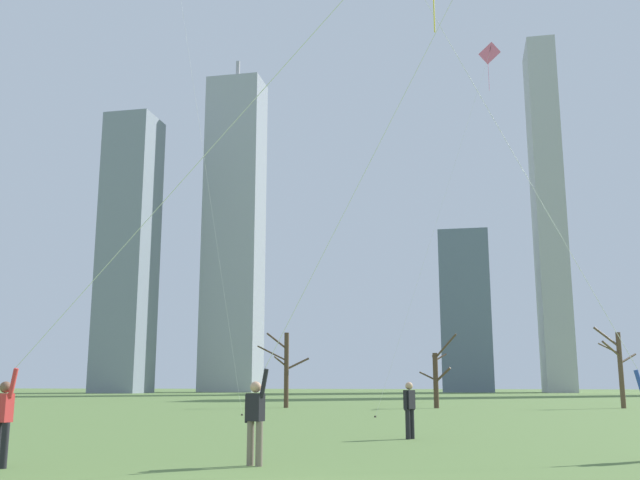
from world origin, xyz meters
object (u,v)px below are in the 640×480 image
at_px(kite_flyer_midfield_right_purple, 578,281).
at_px(kite_flyer_far_back_green, 312,301).
at_px(bystander_strolling_midfield, 410,407).
at_px(bare_tree_center, 286,367).
at_px(distant_kite_drifting_right_pink, 482,77).
at_px(bare_tree_leftmost, 619,365).
at_px(bare_tree_far_right_edge, 437,376).
at_px(kite_flyer_foreground_left_yellow, 57,353).

xyz_separation_m(kite_flyer_midfield_right_purple, kite_flyer_far_back_green, (-5.46, -3.20, -0.68)).
bearing_deg(bystander_strolling_midfield, kite_flyer_midfield_right_purple, -47.50).
xyz_separation_m(kite_flyer_far_back_green, bare_tree_center, (-9.01, 33.59, -0.52)).
distance_m(kite_flyer_midfield_right_purple, kite_flyer_far_back_green, 6.37).
bearing_deg(kite_flyer_far_back_green, bare_tree_center, 105.01).
bearing_deg(distant_kite_drifting_right_pink, kite_flyer_far_back_green, -100.28).
relative_size(kite_flyer_far_back_green, bare_tree_leftmost, 3.53).
bearing_deg(bare_tree_leftmost, bystander_strolling_midfield, -111.40).
height_order(bystander_strolling_midfield, distant_kite_drifting_right_pink, distant_kite_drifting_right_pink).
relative_size(distant_kite_drifting_right_pink, bare_tree_leftmost, 3.77).
bearing_deg(kite_flyer_midfield_right_purple, distant_kite_drifting_right_pink, 93.20).
xyz_separation_m(bare_tree_leftmost, bare_tree_far_right_edge, (-11.73, -2.14, -0.67)).
xyz_separation_m(kite_flyer_foreground_left_yellow, bare_tree_center, (-4.47, 35.09, 0.51)).
relative_size(bystander_strolling_midfield, bare_tree_far_right_edge, 0.34).
relative_size(bare_tree_leftmost, bare_tree_far_right_edge, 1.11).
distance_m(kite_flyer_foreground_left_yellow, bare_tree_leftmost, 42.07).
relative_size(kite_flyer_midfield_right_purple, kite_flyer_far_back_green, 1.11).
height_order(kite_flyer_foreground_left_yellow, bare_tree_center, kite_flyer_foreground_left_yellow).
xyz_separation_m(kite_flyer_far_back_green, bare_tree_far_right_edge, (0.89, 34.76, -1.09)).
relative_size(kite_flyer_foreground_left_yellow, distant_kite_drifting_right_pink, 0.46).
distance_m(distant_kite_drifting_right_pink, bare_tree_far_right_edge, 19.56).
distance_m(bystander_strolling_midfield, bare_tree_center, 27.77).
height_order(kite_flyer_midfield_right_purple, bare_tree_center, kite_flyer_midfield_right_purple).
xyz_separation_m(kite_flyer_far_back_green, kite_flyer_foreground_left_yellow, (-4.53, -1.50, -1.03)).
height_order(kite_flyer_foreground_left_yellow, bystander_strolling_midfield, kite_flyer_foreground_left_yellow).
bearing_deg(bare_tree_far_right_edge, bystander_strolling_midfield, -89.29).
height_order(kite_flyer_far_back_green, bare_tree_center, kite_flyer_far_back_green).
height_order(kite_flyer_far_back_green, kite_flyer_foreground_left_yellow, kite_flyer_far_back_green).
distance_m(kite_flyer_midfield_right_purple, bare_tree_far_right_edge, 31.94).
bearing_deg(distant_kite_drifting_right_pink, bare_tree_center, 143.66).
height_order(kite_flyer_midfield_right_purple, kite_flyer_foreground_left_yellow, kite_flyer_midfield_right_purple).
distance_m(kite_flyer_foreground_left_yellow, bystander_strolling_midfield, 11.03).
bearing_deg(bare_tree_leftmost, distant_kite_drifting_right_pink, -122.36).
bearing_deg(bare_tree_far_right_edge, bare_tree_leftmost, 10.36).
height_order(distant_kite_drifting_right_pink, bare_tree_far_right_edge, distant_kite_drifting_right_pink).
height_order(kite_flyer_foreground_left_yellow, distant_kite_drifting_right_pink, distant_kite_drifting_right_pink).
relative_size(kite_flyer_foreground_left_yellow, bare_tree_leftmost, 1.74).
xyz_separation_m(kite_flyer_midfield_right_purple, kite_flyer_foreground_left_yellow, (-10.00, -4.70, -1.71)).
xyz_separation_m(kite_flyer_foreground_left_yellow, bare_tree_far_right_edge, (5.43, 36.26, -0.06)).
relative_size(kite_flyer_midfield_right_purple, bystander_strolling_midfield, 12.74).
bearing_deg(bystander_strolling_midfield, kite_flyer_foreground_left_yellow, -121.70).
xyz_separation_m(kite_flyer_midfield_right_purple, bare_tree_far_right_edge, (-4.57, 31.56, -1.77)).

